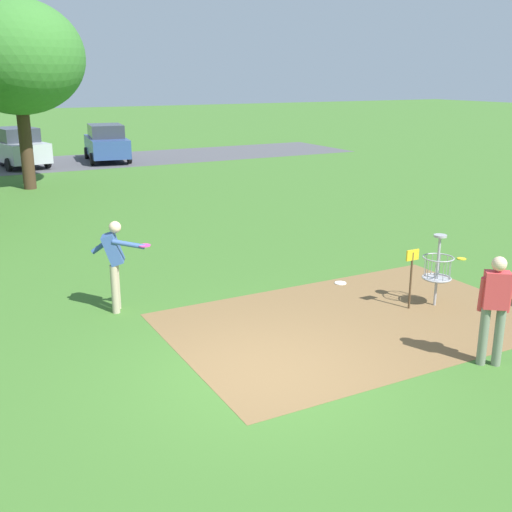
% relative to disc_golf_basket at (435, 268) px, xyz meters
% --- Properties ---
extents(ground_plane, '(160.00, 160.00, 0.00)m').
position_rel_disc_golf_basket_xyz_m(ground_plane, '(-4.21, -0.97, -0.75)').
color(ground_plane, '#3D6B28').
extents(dirt_tee_pad, '(6.60, 4.27, 0.01)m').
position_rel_disc_golf_basket_xyz_m(dirt_tee_pad, '(-1.76, 0.05, -0.75)').
color(dirt_tee_pad, brown).
rests_on(dirt_tee_pad, ground).
extents(disc_golf_basket, '(0.98, 0.58, 1.39)m').
position_rel_disc_golf_basket_xyz_m(disc_golf_basket, '(0.00, 0.00, 0.00)').
color(disc_golf_basket, '#9E9EA3').
rests_on(disc_golf_basket, ground).
extents(player_foreground_watching, '(0.94, 0.82, 1.71)m').
position_rel_disc_golf_basket_xyz_m(player_foreground_watching, '(-5.36, 2.58, 0.23)').
color(player_foreground_watching, tan).
rests_on(player_foreground_watching, ground).
extents(player_waiting_left, '(0.47, 0.45, 1.71)m').
position_rel_disc_golf_basket_xyz_m(player_waiting_left, '(-1.03, -2.29, 0.21)').
color(player_waiting_left, slate).
rests_on(player_waiting_left, ground).
extents(frisbee_by_tee, '(0.25, 0.25, 0.02)m').
position_rel_disc_golf_basket_xyz_m(frisbee_by_tee, '(-0.77, 1.89, -0.74)').
color(frisbee_by_tee, white).
rests_on(frisbee_by_tee, ground).
extents(frisbee_mid_grass, '(0.22, 0.22, 0.02)m').
position_rel_disc_golf_basket_xyz_m(frisbee_mid_grass, '(2.85, 2.00, -0.74)').
color(frisbee_mid_grass, gold).
rests_on(frisbee_mid_grass, ground).
extents(tree_mid_left, '(4.89, 4.89, 6.95)m').
position_rel_disc_golf_basket_xyz_m(tree_mid_left, '(-4.67, 16.89, 4.09)').
color(tree_mid_left, '#422D1E').
rests_on(tree_mid_left, ground).
extents(parking_lot_strip, '(36.00, 6.00, 0.01)m').
position_rel_disc_golf_basket_xyz_m(parking_lot_strip, '(-4.21, 23.76, -0.75)').
color(parking_lot_strip, '#4C4C51').
rests_on(parking_lot_strip, ground).
extents(parked_car_center_left, '(2.52, 4.45, 1.84)m').
position_rel_disc_golf_basket_xyz_m(parked_car_center_left, '(-4.13, 23.50, 0.17)').
color(parked_car_center_left, '#B2B7BC').
rests_on(parked_car_center_left, ground).
extents(parked_car_center_right, '(2.39, 4.40, 1.84)m').
position_rel_disc_golf_basket_xyz_m(parked_car_center_right, '(0.14, 23.42, 0.17)').
color(parked_car_center_right, '#2D4784').
rests_on(parked_car_center_right, ground).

